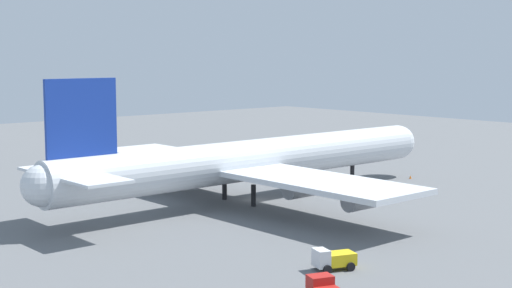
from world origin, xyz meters
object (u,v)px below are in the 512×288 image
Objects in this scene: pushback_tractor at (333,259)px; catering_truck at (308,156)px; cargo_airplane at (253,160)px; safety_cone_nose at (410,177)px.

pushback_tractor is 73.12m from catering_truck.
cargo_airplane is at bearing -146.73° from catering_truck.
catering_truck is (33.22, 21.80, -4.65)m from cargo_airplane.
safety_cone_nose is at bearing -6.13° from cargo_airplane.
pushback_tractor is at bearing -150.61° from safety_cone_nose.
cargo_airplane is 40.00m from catering_truck.
pushback_tractor is 7.76× the size of safety_cone_nose.
pushback_tractor is 56.77m from safety_cone_nose.
cargo_airplane is 33.11m from safety_cone_nose.
safety_cone_nose is at bearing 29.39° from pushback_tractor.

